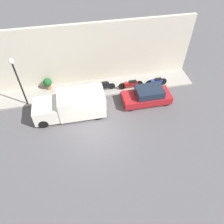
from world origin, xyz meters
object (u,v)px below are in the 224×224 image
at_px(motorcycle_red, 131,84).
at_px(potted_plant, 48,83).
at_px(motorcycle_blue, 156,82).
at_px(scooter_silver, 83,91).
at_px(delivery_van, 71,105).
at_px(motorcycle_black, 103,86).
at_px(streetlamp, 16,74).
at_px(parked_car, 147,96).

bearing_deg(motorcycle_red, potted_plant, 78.94).
xyz_separation_m(motorcycle_blue, scooter_silver, (0.04, 6.30, 0.04)).
bearing_deg(motorcycle_red, delivery_van, 110.84).
xyz_separation_m(delivery_van, motorcycle_red, (1.96, -5.14, -0.41)).
distance_m(motorcycle_black, potted_plant, 4.67).
bearing_deg(motorcycle_red, scooter_silver, 90.98).
xyz_separation_m(motorcycle_red, scooter_silver, (-0.07, 4.07, 0.04)).
bearing_deg(streetlamp, delivery_van, -116.27).
relative_size(motorcycle_black, streetlamp, 0.51).
distance_m(motorcycle_blue, potted_plant, 9.26).
xyz_separation_m(motorcycle_blue, motorcycle_red, (0.10, 2.23, 0.00)).
xyz_separation_m(delivery_van, potted_plant, (3.31, 1.77, -0.27)).
xyz_separation_m(streetlamp, potted_plant, (1.61, -1.67, -2.38)).
xyz_separation_m(parked_car, delivery_van, (-0.22, 6.02, 0.34)).
distance_m(scooter_silver, streetlamp, 5.16).
bearing_deg(motorcycle_black, potted_plant, 76.08).
bearing_deg(parked_car, scooter_silver, 71.33).
distance_m(delivery_van, motorcycle_blue, 7.61).
relative_size(delivery_van, motorcycle_black, 2.47).
height_order(motorcycle_black, motorcycle_red, motorcycle_black).
distance_m(parked_car, motorcycle_red, 1.95).
bearing_deg(potted_plant, motorcycle_blue, -99.05).
relative_size(motorcycle_blue, motorcycle_red, 0.89).
relative_size(delivery_van, potted_plant, 5.21).
bearing_deg(scooter_silver, streetlamp, 92.41).
relative_size(motorcycle_black, motorcycle_blue, 1.12).
relative_size(motorcycle_red, potted_plant, 2.11).
distance_m(delivery_van, potted_plant, 3.76).
height_order(parked_car, motorcycle_red, parked_car).
distance_m(scooter_silver, potted_plant, 3.18).
distance_m(motorcycle_black, motorcycle_blue, 4.62).
bearing_deg(parked_car, motorcycle_black, 58.86).
xyz_separation_m(motorcycle_blue, streetlamp, (-0.15, 10.81, 2.52)).
bearing_deg(delivery_van, motorcycle_black, -51.69).
height_order(motorcycle_blue, motorcycle_red, motorcycle_red).
distance_m(parked_car, motorcycle_blue, 2.12).
height_order(motorcycle_blue, scooter_silver, scooter_silver).
bearing_deg(streetlamp, motorcycle_black, -85.51).
height_order(parked_car, motorcycle_black, parked_car).
height_order(motorcycle_red, scooter_silver, scooter_silver).
bearing_deg(streetlamp, motorcycle_blue, -89.18).
bearing_deg(motorcycle_blue, motorcycle_black, 85.88).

